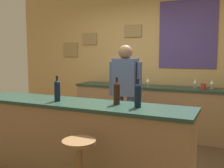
% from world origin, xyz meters
% --- Properties ---
extents(ground_plane, '(10.00, 10.00, 0.00)m').
position_xyz_m(ground_plane, '(0.00, 0.00, 0.00)').
color(ground_plane, '#4C3823').
extents(back_wall, '(6.00, 0.09, 2.80)m').
position_xyz_m(back_wall, '(0.01, 2.03, 1.41)').
color(back_wall, tan).
rests_on(back_wall, ground_plane).
extents(bar_counter, '(2.72, 0.60, 0.92)m').
position_xyz_m(bar_counter, '(0.00, -0.40, 0.46)').
color(bar_counter, olive).
rests_on(bar_counter, ground_plane).
extents(side_counter, '(3.16, 0.56, 0.90)m').
position_xyz_m(side_counter, '(0.40, 1.65, 0.45)').
color(side_counter, olive).
rests_on(side_counter, ground_plane).
extents(bartender, '(0.52, 0.21, 1.62)m').
position_xyz_m(bartender, '(0.19, 0.64, 0.94)').
color(bartender, '#384766').
rests_on(bartender, ground_plane).
extents(bar_stool, '(0.32, 0.32, 0.68)m').
position_xyz_m(bar_stool, '(0.38, -0.95, 0.46)').
color(bar_stool, brown).
rests_on(bar_stool, ground_plane).
extents(wine_bottle_a, '(0.07, 0.07, 0.31)m').
position_xyz_m(wine_bottle_a, '(-0.25, -0.45, 1.06)').
color(wine_bottle_a, black).
rests_on(wine_bottle_a, bar_counter).
extents(wine_bottle_b, '(0.07, 0.07, 0.31)m').
position_xyz_m(wine_bottle_b, '(0.48, -0.33, 1.06)').
color(wine_bottle_b, black).
rests_on(wine_bottle_b, bar_counter).
extents(wine_bottle_c, '(0.07, 0.07, 0.31)m').
position_xyz_m(wine_bottle_c, '(0.75, -0.39, 1.06)').
color(wine_bottle_c, black).
rests_on(wine_bottle_c, bar_counter).
extents(wine_glass_a, '(0.07, 0.07, 0.16)m').
position_xyz_m(wine_glass_a, '(-0.44, 1.67, 1.01)').
color(wine_glass_a, silver).
rests_on(wine_glass_a, side_counter).
extents(wine_glass_b, '(0.07, 0.07, 0.16)m').
position_xyz_m(wine_glass_b, '(-0.16, 1.56, 1.01)').
color(wine_glass_b, silver).
rests_on(wine_glass_b, side_counter).
extents(wine_glass_c, '(0.07, 0.07, 0.16)m').
position_xyz_m(wine_glass_c, '(0.24, 1.62, 1.01)').
color(wine_glass_c, silver).
rests_on(wine_glass_c, side_counter).
extents(wine_glass_d, '(0.07, 0.07, 0.16)m').
position_xyz_m(wine_glass_d, '(1.06, 1.72, 1.01)').
color(wine_glass_d, silver).
rests_on(wine_glass_d, side_counter).
extents(wine_glass_e, '(0.07, 0.07, 0.16)m').
position_xyz_m(wine_glass_e, '(1.33, 1.73, 1.01)').
color(wine_glass_e, silver).
rests_on(wine_glass_e, side_counter).
extents(coffee_mug, '(0.12, 0.08, 0.09)m').
position_xyz_m(coffee_mug, '(1.21, 1.61, 0.95)').
color(coffee_mug, '#B2332D').
rests_on(coffee_mug, side_counter).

